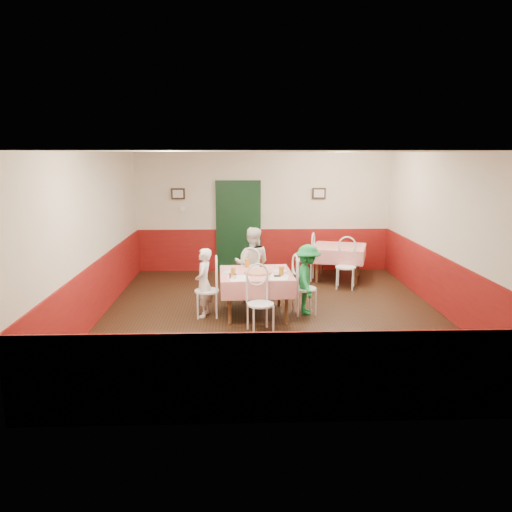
{
  "coord_description": "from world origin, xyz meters",
  "views": [
    {
      "loc": [
        -0.58,
        -8.26,
        2.77
      ],
      "look_at": [
        -0.3,
        0.09,
        1.05
      ],
      "focal_mm": 35.0,
      "sensor_mm": 36.0,
      "label": 1
    }
  ],
  "objects_px": {
    "chair_near": "(260,304)",
    "glass_c": "(247,263)",
    "chair_left": "(207,291)",
    "chair_right": "(304,289)",
    "chair_far": "(252,278)",
    "beer_bottle": "(261,262)",
    "diner_right": "(307,280)",
    "pizza": "(258,272)",
    "wallet": "(277,276)",
    "chair_second_b": "(346,267)",
    "second_table": "(339,263)",
    "diner_far": "(252,264)",
    "glass_b": "(281,271)",
    "glass_a": "(233,272)",
    "diner_left": "(204,283)",
    "main_table": "(256,294)",
    "chair_second_a": "(305,260)"
  },
  "relations": [
    {
      "from": "glass_a",
      "to": "diner_right",
      "type": "xyz_separation_m",
      "value": [
        1.29,
        0.31,
        -0.21
      ]
    },
    {
      "from": "pizza",
      "to": "diner_left",
      "type": "distance_m",
      "value": 0.94
    },
    {
      "from": "wallet",
      "to": "pizza",
      "type": "bearing_deg",
      "value": 139.68
    },
    {
      "from": "chair_far",
      "to": "beer_bottle",
      "type": "relative_size",
      "value": 4.57
    },
    {
      "from": "second_table",
      "to": "chair_right",
      "type": "height_order",
      "value": "chair_right"
    },
    {
      "from": "chair_right",
      "to": "chair_second_b",
      "type": "relative_size",
      "value": 1.0
    },
    {
      "from": "chair_right",
      "to": "wallet",
      "type": "distance_m",
      "value": 0.69
    },
    {
      "from": "main_table",
      "to": "chair_far",
      "type": "xyz_separation_m",
      "value": [
        -0.04,
        0.85,
        0.08
      ]
    },
    {
      "from": "glass_b",
      "to": "chair_near",
      "type": "bearing_deg",
      "value": -121.31
    },
    {
      "from": "chair_far",
      "to": "beer_bottle",
      "type": "xyz_separation_m",
      "value": [
        0.14,
        -0.46,
        0.41
      ]
    },
    {
      "from": "chair_second_b",
      "to": "beer_bottle",
      "type": "xyz_separation_m",
      "value": [
        -1.82,
        -1.3,
        0.41
      ]
    },
    {
      "from": "chair_left",
      "to": "chair_second_b",
      "type": "bearing_deg",
      "value": 117.94
    },
    {
      "from": "chair_far",
      "to": "diner_right",
      "type": "height_order",
      "value": "diner_right"
    },
    {
      "from": "chair_right",
      "to": "chair_left",
      "type": "bearing_deg",
      "value": 83.37
    },
    {
      "from": "glass_b",
      "to": "glass_c",
      "type": "height_order",
      "value": "glass_c"
    },
    {
      "from": "chair_second_b",
      "to": "chair_far",
      "type": "bearing_deg",
      "value": -139.9
    },
    {
      "from": "chair_left",
      "to": "chair_right",
      "type": "xyz_separation_m",
      "value": [
        1.7,
        0.08,
        0.0
      ]
    },
    {
      "from": "beer_bottle",
      "to": "diner_right",
      "type": "relative_size",
      "value": 0.16
    },
    {
      "from": "chair_second_a",
      "to": "diner_far",
      "type": "height_order",
      "value": "diner_far"
    },
    {
      "from": "chair_right",
      "to": "beer_bottle",
      "type": "xyz_separation_m",
      "value": [
        -0.75,
        0.35,
        0.41
      ]
    },
    {
      "from": "second_table",
      "to": "glass_c",
      "type": "bearing_deg",
      "value": -135.44
    },
    {
      "from": "chair_left",
      "to": "chair_right",
      "type": "bearing_deg",
      "value": 88.8
    },
    {
      "from": "chair_near",
      "to": "glass_c",
      "type": "relative_size",
      "value": 5.84
    },
    {
      "from": "glass_a",
      "to": "diner_right",
      "type": "bearing_deg",
      "value": 13.48
    },
    {
      "from": "chair_left",
      "to": "diner_left",
      "type": "bearing_deg",
      "value": -91.2
    },
    {
      "from": "second_table",
      "to": "main_table",
      "type": "bearing_deg",
      "value": -128.32
    },
    {
      "from": "beer_bottle",
      "to": "chair_second_a",
      "type": "bearing_deg",
      "value": 62.36
    },
    {
      "from": "chair_second_a",
      "to": "glass_c",
      "type": "height_order",
      "value": "glass_c"
    },
    {
      "from": "chair_left",
      "to": "wallet",
      "type": "bearing_deg",
      "value": 73.74
    },
    {
      "from": "glass_c",
      "to": "wallet",
      "type": "bearing_deg",
      "value": -55.27
    },
    {
      "from": "pizza",
      "to": "wallet",
      "type": "xyz_separation_m",
      "value": [
        0.32,
        -0.24,
        -0.0
      ]
    },
    {
      "from": "chair_second_b",
      "to": "wallet",
      "type": "xyz_separation_m",
      "value": [
        -1.58,
        -1.99,
        0.32
      ]
    },
    {
      "from": "pizza",
      "to": "wallet",
      "type": "relative_size",
      "value": 4.06
    },
    {
      "from": "second_table",
      "to": "glass_c",
      "type": "height_order",
      "value": "glass_c"
    },
    {
      "from": "glass_c",
      "to": "pizza",
      "type": "bearing_deg",
      "value": -69.62
    },
    {
      "from": "chair_far",
      "to": "diner_far",
      "type": "xyz_separation_m",
      "value": [
        -0.0,
        0.05,
        0.26
      ]
    },
    {
      "from": "second_table",
      "to": "pizza",
      "type": "xyz_separation_m",
      "value": [
        -1.9,
        -2.5,
        0.4
      ]
    },
    {
      "from": "glass_b",
      "to": "beer_bottle",
      "type": "distance_m",
      "value": 0.69
    },
    {
      "from": "diner_right",
      "to": "beer_bottle",
      "type": "bearing_deg",
      "value": 71.73
    },
    {
      "from": "diner_far",
      "to": "main_table",
      "type": "bearing_deg",
      "value": 100.26
    },
    {
      "from": "glass_a",
      "to": "diner_left",
      "type": "distance_m",
      "value": 0.6
    },
    {
      "from": "chair_right",
      "to": "diner_right",
      "type": "relative_size",
      "value": 0.73
    },
    {
      "from": "beer_bottle",
      "to": "chair_second_b",
      "type": "bearing_deg",
      "value": 35.48
    },
    {
      "from": "chair_right",
      "to": "glass_b",
      "type": "height_order",
      "value": "glass_b"
    },
    {
      "from": "chair_left",
      "to": "chair_far",
      "type": "height_order",
      "value": "same"
    },
    {
      "from": "diner_far",
      "to": "diner_right",
      "type": "bearing_deg",
      "value": 145.26
    },
    {
      "from": "chair_right",
      "to": "chair_far",
      "type": "bearing_deg",
      "value": 38.37
    },
    {
      "from": "chair_far",
      "to": "glass_b",
      "type": "xyz_separation_m",
      "value": [
        0.46,
        -1.08,
        0.39
      ]
    },
    {
      "from": "chair_right",
      "to": "diner_far",
      "type": "xyz_separation_m",
      "value": [
        -0.89,
        0.86,
        0.26
      ]
    },
    {
      "from": "main_table",
      "to": "diner_far",
      "type": "distance_m",
      "value": 0.96
    }
  ]
}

